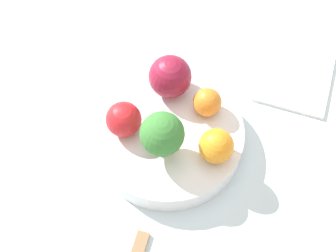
% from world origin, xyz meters
% --- Properties ---
extents(ground_plane, '(6.00, 6.00, 0.00)m').
position_xyz_m(ground_plane, '(0.00, 0.00, 0.00)').
color(ground_plane, gray).
extents(table_surface, '(1.20, 1.20, 0.02)m').
position_xyz_m(table_surface, '(0.00, 0.00, 0.01)').
color(table_surface, silver).
rests_on(table_surface, ground_plane).
extents(bowl, '(0.21, 0.21, 0.04)m').
position_xyz_m(bowl, '(0.00, 0.00, 0.04)').
color(bowl, white).
rests_on(bowl, table_surface).
extents(broccoli, '(0.06, 0.06, 0.07)m').
position_xyz_m(broccoli, '(0.02, -0.03, 0.10)').
color(broccoli, '#8CB76B').
rests_on(broccoli, bowl).
extents(apple_red, '(0.05, 0.05, 0.05)m').
position_xyz_m(apple_red, '(-0.04, -0.04, 0.08)').
color(apple_red, red).
rests_on(apple_red, bowl).
extents(apple_green, '(0.06, 0.06, 0.06)m').
position_xyz_m(apple_green, '(-0.05, 0.05, 0.09)').
color(apple_green, maroon).
rests_on(apple_green, bowl).
extents(orange_front, '(0.04, 0.04, 0.04)m').
position_xyz_m(orange_front, '(0.01, 0.06, 0.08)').
color(orange_front, orange).
rests_on(orange_front, bowl).
extents(orange_back, '(0.05, 0.05, 0.05)m').
position_xyz_m(orange_back, '(0.07, 0.02, 0.08)').
color(orange_back, orange).
rests_on(orange_back, bowl).
extents(napkin, '(0.16, 0.18, 0.01)m').
position_xyz_m(napkin, '(0.05, 0.23, 0.02)').
color(napkin, white).
rests_on(napkin, table_surface).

